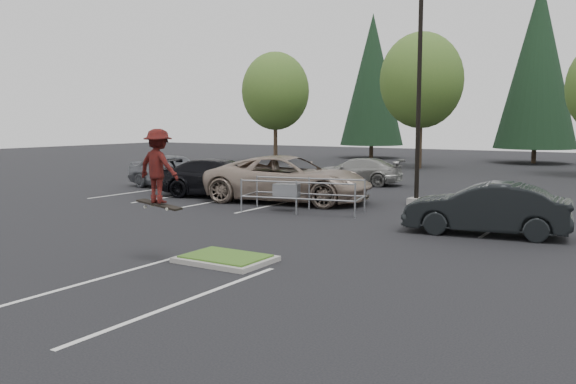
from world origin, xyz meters
The scene contains 15 objects.
ground centered at (0.00, 0.00, 0.00)m, with size 120.00×120.00×0.00m, color black.
grass_median centered at (0.00, 0.00, 0.08)m, with size 2.20×1.60×0.16m.
stall_lines centered at (-1.35, 6.02, 0.00)m, with size 22.62×17.60×0.01m.
light_pole centered at (0.50, 12.00, 4.56)m, with size 0.70×0.60×10.12m.
decid_a centered at (-18.01, 30.03, 5.58)m, with size 5.44×5.44×8.91m.
decid_b centered at (-6.01, 30.53, 6.04)m, with size 5.89×5.89×9.64m.
conif_a centered at (-14.00, 40.00, 7.10)m, with size 5.72×5.72×13.00m.
conif_b centered at (0.00, 40.50, 7.85)m, with size 6.38×6.38×14.50m.
cart_corral centered at (-2.99, 7.89, 0.79)m, with size 4.67×2.48×1.26m.
skateboarder centered at (-1.20, -1.00, 2.36)m, with size 1.17×0.67×1.91m.
car_l_tan centered at (-4.50, 10.14, 0.98)m, with size 3.24×7.03×1.95m, color gray.
car_l_black centered at (-8.00, 10.07, 0.85)m, with size 2.38×5.87×1.70m, color black.
car_l_grey centered at (-12.30, 11.50, 0.90)m, with size 2.12×5.26×1.79m, color #55575D.
car_r_charc centered at (4.50, 7.00, 0.79)m, with size 1.68×4.80×1.58m, color black.
car_far_silver centered at (-5.00, 18.00, 0.72)m, with size 2.01×4.95×1.44m, color gray.
Camera 1 is at (9.00, -11.61, 3.44)m, focal length 38.00 mm.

